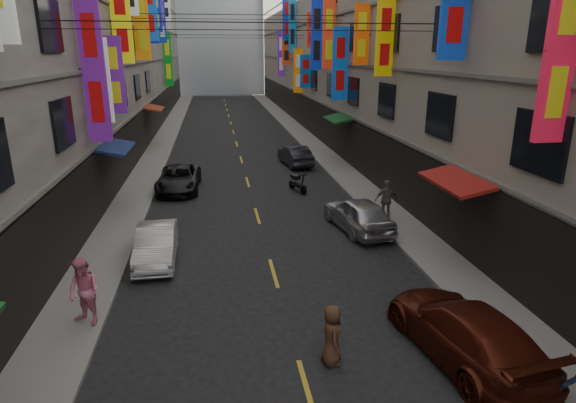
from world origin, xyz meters
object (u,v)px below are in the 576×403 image
object	(u,v)px
car_left_mid	(156,244)
pedestrian_rfar	(387,200)
car_right_mid	(358,214)
pedestrian_crossing	(332,335)
car_right_far	(295,156)
car_left_far	(179,179)
scooter_far_right	(297,183)
pedestrian_lfar	(84,292)
car_right_near	(465,331)

from	to	relation	value
car_left_mid	pedestrian_rfar	size ratio (longest dim) A/B	2.18
car_right_mid	pedestrian_crossing	xyz separation A→B (m)	(-3.24, -8.61, 0.05)
car_left_mid	pedestrian_rfar	world-z (taller)	pedestrian_rfar
car_right_far	pedestrian_rfar	bearing A→B (deg)	93.29
pedestrian_crossing	car_left_far	bearing A→B (deg)	17.50
pedestrian_rfar	car_right_far	bearing A→B (deg)	-77.41
car_right_mid	pedestrian_crossing	bearing A→B (deg)	60.17
scooter_far_right	pedestrian_lfar	distance (m)	14.55
pedestrian_crossing	car_right_near	bearing A→B (deg)	-93.01
car_left_far	car_right_near	world-z (taller)	car_right_near
car_right_mid	car_left_mid	bearing A→B (deg)	3.91
car_left_far	car_right_near	bearing A→B (deg)	-62.23
car_left_mid	car_right_far	xyz separation A→B (m)	(7.40, 14.11, 0.02)
car_right_far	pedestrian_lfar	xyz separation A→B (m)	(-8.80, -18.33, 0.41)
car_right_mid	scooter_far_right	bearing A→B (deg)	-85.40
pedestrian_rfar	pedestrian_lfar	bearing A→B (deg)	34.45
pedestrian_lfar	pedestrian_crossing	distance (m)	6.67
car_left_mid	car_right_mid	world-z (taller)	car_right_mid
car_left_mid	car_right_mid	bearing A→B (deg)	12.03
car_left_far	scooter_far_right	bearing A→B (deg)	-8.96
car_right_near	car_right_far	world-z (taller)	car_right_near
scooter_far_right	car_left_mid	world-z (taller)	car_left_mid
car_left_mid	pedestrian_rfar	bearing A→B (deg)	15.03
scooter_far_right	car_right_far	world-z (taller)	car_right_far
car_left_far	car_right_far	size ratio (longest dim) A/B	1.17
car_left_far	car_right_far	xyz separation A→B (m)	(7.17, 4.88, 0.01)
car_right_far	pedestrian_crossing	bearing A→B (deg)	75.42
car_right_mid	pedestrian_rfar	distance (m)	1.80
scooter_far_right	car_left_mid	size ratio (longest dim) A/B	0.46
car_right_mid	pedestrian_rfar	bearing A→B (deg)	-159.08
car_right_far	pedestrian_crossing	xyz separation A→B (m)	(-2.64, -20.86, 0.11)
car_right_far	pedestrian_lfar	distance (m)	20.33
car_left_far	pedestrian_crossing	xyz separation A→B (m)	(4.53, -15.98, 0.12)
scooter_far_right	car_left_far	xyz separation A→B (m)	(-6.26, 1.24, 0.20)
car_left_far	pedestrian_crossing	world-z (taller)	pedestrian_crossing
scooter_far_right	car_right_far	bearing A→B (deg)	-116.89
car_left_mid	pedestrian_lfar	size ratio (longest dim) A/B	2.02
car_right_far	car_left_far	bearing A→B (deg)	26.90
car_left_far	pedestrian_rfar	distance (m)	11.34
scooter_far_right	pedestrian_lfar	size ratio (longest dim) A/B	0.92
car_left_mid	car_right_far	bearing A→B (deg)	61.22
car_right_near	car_right_mid	world-z (taller)	same
car_left_far	pedestrian_crossing	distance (m)	16.61
car_left_far	car_right_far	bearing A→B (deg)	36.48
pedestrian_lfar	scooter_far_right	bearing A→B (deg)	91.71
car_right_far	pedestrian_rfar	size ratio (longest dim) A/B	2.26
car_left_mid	pedestrian_crossing	size ratio (longest dim) A/B	2.51
car_left_mid	pedestrian_crossing	world-z (taller)	pedestrian_crossing
car_left_far	pedestrian_lfar	world-z (taller)	pedestrian_lfar
car_right_mid	car_right_near	bearing A→B (deg)	80.78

